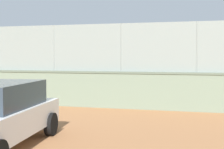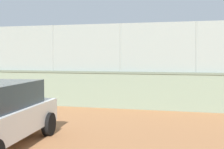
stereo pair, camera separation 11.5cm
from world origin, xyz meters
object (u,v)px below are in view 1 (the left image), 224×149
player_baseline_waiting (108,74)px  player_near_wall_returning (124,76)px  spare_ball_by_wall (83,99)px  player_at_service_line (147,76)px  courtside_bench (4,88)px  sports_ball (99,86)px

player_baseline_waiting → player_near_wall_returning: size_ratio=0.97×
spare_ball_by_wall → player_baseline_waiting: bearing=-80.9°
player_at_service_line → spare_ball_by_wall: (2.35, 4.13, -0.90)m
player_baseline_waiting → player_at_service_line: (-3.60, 3.67, 0.11)m
player_at_service_line → courtside_bench: bearing=30.5°
sports_ball → player_at_service_line: bearing=145.9°
player_baseline_waiting → courtside_bench: bearing=66.8°
player_baseline_waiting → sports_ball: 1.29m
player_baseline_waiting → player_at_service_line: player_at_service_line is taller
player_baseline_waiting → player_near_wall_returning: player_near_wall_returning is taller
player_baseline_waiting → courtside_bench: (3.32, 7.75, -0.39)m
player_near_wall_returning → courtside_bench: 7.37m
player_baseline_waiting → courtside_bench: size_ratio=0.91×
player_baseline_waiting → sports_ball: bearing=67.8°
player_at_service_line → sports_ball: (4.00, -2.71, -0.88)m
player_near_wall_returning → sports_ball: 2.89m
player_at_service_line → sports_ball: size_ratio=10.04×
player_at_service_line → spare_ball_by_wall: 4.84m
player_baseline_waiting → player_at_service_line: 5.14m
spare_ball_by_wall → courtside_bench: 4.59m
spare_ball_by_wall → player_near_wall_returning: bearing=-96.9°
player_near_wall_returning → player_at_service_line: bearing=147.1°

